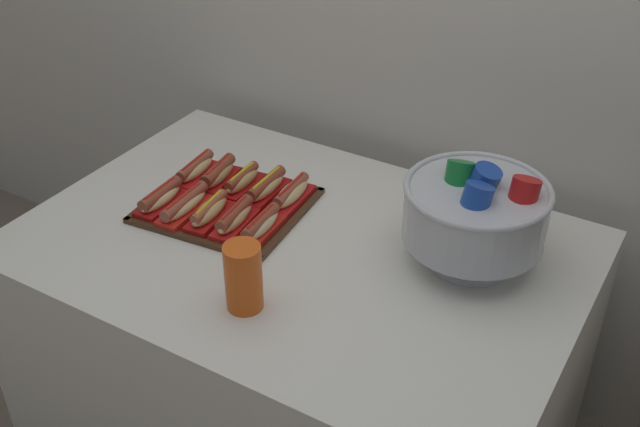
{
  "coord_description": "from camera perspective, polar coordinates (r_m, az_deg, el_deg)",
  "views": [
    {
      "loc": [
        0.85,
        -1.32,
        1.89
      ],
      "look_at": [
        0.05,
        0.02,
        0.86
      ],
      "focal_mm": 43.65,
      "sensor_mm": 36.0,
      "label": 1
    }
  ],
  "objects": [
    {
      "name": "buffet_table",
      "position": [
        2.17,
        -1.38,
        -9.98
      ],
      "size": [
        1.38,
        0.93,
        0.77
      ],
      "color": "white",
      "rests_on": "ground_plane"
    },
    {
      "name": "serving_tray",
      "position": [
        2.08,
        -6.83,
        0.56
      ],
      "size": [
        0.44,
        0.4,
        0.01
      ],
      "color": "#472B19",
      "rests_on": "buffet_table"
    },
    {
      "name": "hot_dog_0",
      "position": [
        2.08,
        -11.6,
        1.11
      ],
      "size": [
        0.07,
        0.16,
        0.06
      ],
      "color": "#B21414",
      "rests_on": "serving_tray"
    },
    {
      "name": "hot_dog_1",
      "position": [
        2.04,
        -9.88,
        0.59
      ],
      "size": [
        0.08,
        0.19,
        0.06
      ],
      "color": "red",
      "rests_on": "serving_tray"
    },
    {
      "name": "hot_dog_2",
      "position": [
        2.0,
        -8.11,
        0.12
      ],
      "size": [
        0.08,
        0.17,
        0.06
      ],
      "color": "#B21414",
      "rests_on": "serving_tray"
    },
    {
      "name": "hot_dog_3",
      "position": [
        1.97,
        -6.27,
        -0.35
      ],
      "size": [
        0.08,
        0.17,
        0.06
      ],
      "color": "red",
      "rests_on": "serving_tray"
    },
    {
      "name": "hot_dog_4",
      "position": [
        1.94,
        -4.36,
        -0.93
      ],
      "size": [
        0.07,
        0.17,
        0.06
      ],
      "color": "red",
      "rests_on": "serving_tray"
    },
    {
      "name": "hot_dog_5",
      "position": [
        2.19,
        -9.12,
        3.19
      ],
      "size": [
        0.08,
        0.17,
        0.06
      ],
      "color": "red",
      "rests_on": "serving_tray"
    },
    {
      "name": "hot_dog_6",
      "position": [
        2.15,
        -7.46,
        2.84
      ],
      "size": [
        0.08,
        0.17,
        0.06
      ],
      "color": "#B21414",
      "rests_on": "serving_tray"
    },
    {
      "name": "hot_dog_7",
      "position": [
        2.12,
        -5.73,
        2.37
      ],
      "size": [
        0.06,
        0.15,
        0.06
      ],
      "color": "#B21414",
      "rests_on": "serving_tray"
    },
    {
      "name": "hot_dog_8",
      "position": [
        2.09,
        -3.96,
        1.9
      ],
      "size": [
        0.07,
        0.17,
        0.06
      ],
      "color": "#B21414",
      "rests_on": "serving_tray"
    },
    {
      "name": "hot_dog_9",
      "position": [
        2.06,
        -2.12,
        1.42
      ],
      "size": [
        0.08,
        0.17,
        0.06
      ],
      "color": "red",
      "rests_on": "serving_tray"
    },
    {
      "name": "punch_bowl",
      "position": [
        1.82,
        11.35,
        0.1
      ],
      "size": [
        0.34,
        0.34,
        0.26
      ],
      "color": "silver",
      "rests_on": "buffet_table"
    },
    {
      "name": "cup_stack",
      "position": [
        1.7,
        -5.64,
        -4.66
      ],
      "size": [
        0.08,
        0.08,
        0.16
      ],
      "color": "#EA5B19",
      "rests_on": "buffet_table"
    }
  ]
}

